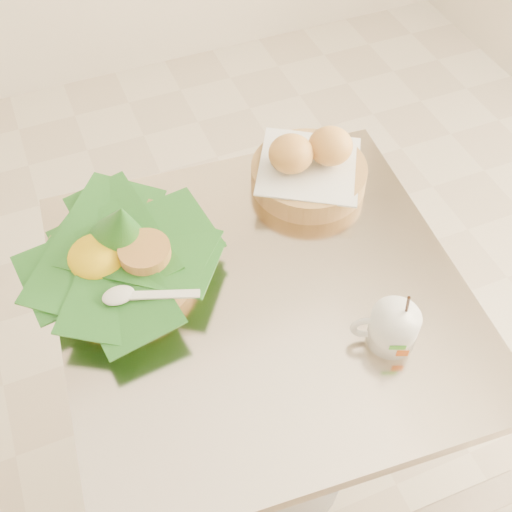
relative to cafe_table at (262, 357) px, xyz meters
name	(u,v)px	position (x,y,z in m)	size (l,w,h in m)	color
floor	(203,470)	(-0.15, 0.03, -0.53)	(3.60, 3.60, 0.00)	beige
cafe_table	(262,357)	(0.00, 0.00, 0.00)	(0.75, 0.75, 0.75)	gray
rice_basket	(120,253)	(-0.21, 0.15, 0.27)	(0.34, 0.34, 0.17)	tan
bread_basket	(309,167)	(0.19, 0.22, 0.26)	(0.27, 0.27, 0.12)	tan
coffee_mug	(392,327)	(0.16, -0.17, 0.26)	(0.11, 0.09, 0.14)	white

